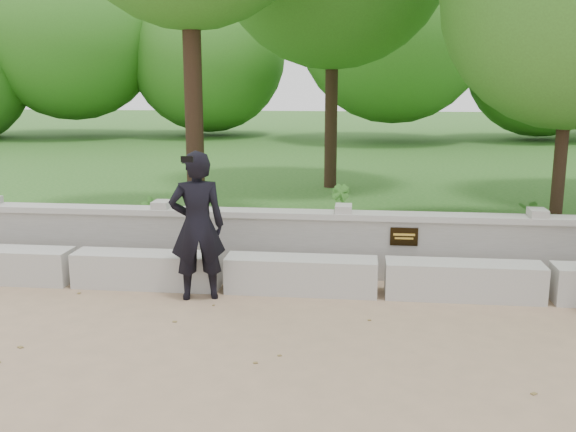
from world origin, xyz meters
TOP-DOWN VIEW (x-y plane):
  - ground at (0.00, 0.00)m, footprint 80.00×80.00m
  - lawn at (0.00, 14.00)m, footprint 40.00×22.00m
  - concrete_bench at (0.00, 1.90)m, footprint 11.90×0.45m
  - parapet_wall at (0.00, 2.60)m, footprint 12.50×0.35m
  - man_main at (-2.22, 1.53)m, footprint 0.76×0.70m
  - shrub_a at (-3.37, 3.30)m, footprint 0.42×0.43m
  - shrub_b at (-0.59, 4.76)m, footprint 0.47×0.46m
  - shrub_c at (2.25, 3.30)m, footprint 0.75×0.71m

SIDE VIEW (x-z plane):
  - ground at x=0.00m, z-range 0.00..0.00m
  - lawn at x=0.00m, z-range 0.00..0.25m
  - concrete_bench at x=0.00m, z-range 0.00..0.45m
  - parapet_wall at x=0.00m, z-range 0.01..0.91m
  - shrub_b at x=-0.59m, z-range 0.25..0.92m
  - shrub_c at x=2.25m, z-range 0.25..0.93m
  - shrub_a at x=-3.37m, z-range 0.25..0.93m
  - man_main at x=-2.22m, z-range 0.00..1.82m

